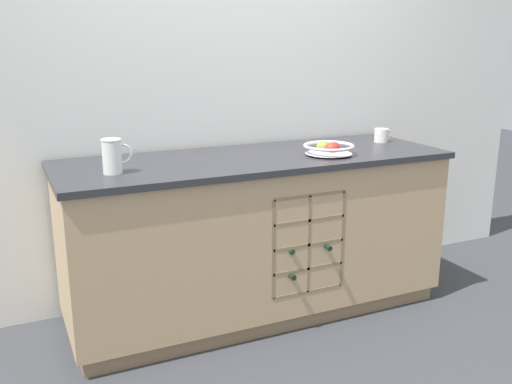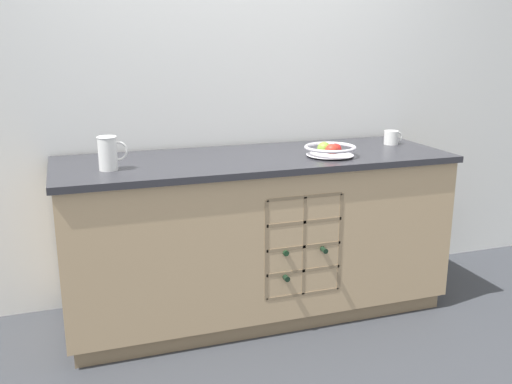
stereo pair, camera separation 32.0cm
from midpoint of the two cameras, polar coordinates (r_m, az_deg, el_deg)
The scene contains 6 objects.
ground_plane at distance 3.46m, azimuth -2.70°, elevation -11.70°, with size 14.00×14.00×0.00m, color #383A3F.
back_wall at distance 3.49m, azimuth -5.57°, elevation 10.36°, with size 4.54×0.06×2.55m, color white.
kitchen_island at distance 3.27m, azimuth -2.77°, elevation -4.34°, with size 2.18×0.76×0.93m.
fruit_bowl at distance 3.19m, azimuth 4.45°, elevation 4.37°, with size 0.29×0.29×0.08m.
white_pitcher at distance 2.86m, azimuth -17.30°, elevation 3.49°, with size 0.15×0.10×0.17m.
ceramic_mug at distance 3.65m, azimuth 10.03°, elevation 5.59°, with size 0.12×0.09×0.08m.
Camera 1 is at (-1.29, -2.81, 1.55)m, focal length 40.00 mm.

